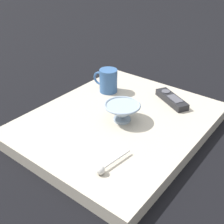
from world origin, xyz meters
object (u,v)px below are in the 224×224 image
object	(u,v)px
coffee_mug	(108,81)
teaspoon	(104,168)
cereal_bowl	(122,111)
tv_remote_near	(172,99)

from	to	relation	value
coffee_mug	teaspoon	size ratio (longest dim) A/B	0.83
cereal_bowl	teaspoon	size ratio (longest dim) A/B	0.99
cereal_bowl	tv_remote_near	bearing A→B (deg)	71.87
teaspoon	tv_remote_near	size ratio (longest dim) A/B	0.78
coffee_mug	tv_remote_near	xyz separation A→B (m)	(0.25, 0.08, -0.03)
coffee_mug	tv_remote_near	size ratio (longest dim) A/B	0.65
tv_remote_near	teaspoon	bearing A→B (deg)	-84.98
coffee_mug	teaspoon	xyz separation A→B (m)	(0.29, -0.38, -0.03)
teaspoon	cereal_bowl	bearing A→B (deg)	115.50
coffee_mug	tv_remote_near	distance (m)	0.26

